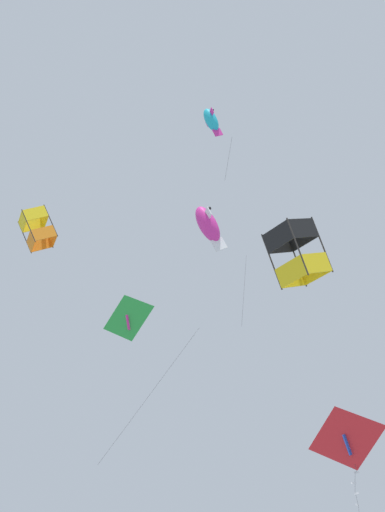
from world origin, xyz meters
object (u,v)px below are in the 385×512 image
object	(u,v)px
kite_fish_far_centre	(208,224)
kite_box_mid_left	(38,229)
kite_fish_near_left	(211,120)
kite_box_upper_right	(297,253)
kite_delta_near_right	(348,440)
kite_delta_low_drifter	(129,319)

from	to	relation	value
kite_fish_far_centre	kite_box_mid_left	xyz separation A→B (m)	(7.70, 3.62, -2.46)
kite_fish_near_left	kite_box_upper_right	bearing A→B (deg)	24.52
kite_box_upper_right	kite_box_mid_left	bearing A→B (deg)	-156.12
kite_fish_near_left	kite_box_mid_left	xyz separation A→B (m)	(7.87, -2.33, -4.25)
kite_box_mid_left	kite_box_upper_right	bearing A→B (deg)	40.07
kite_delta_near_right	kite_fish_near_left	bearing A→B (deg)	-158.86
kite_box_upper_right	kite_box_mid_left	size ratio (longest dim) A/B	1.23
kite_fish_near_left	kite_delta_low_drifter	bearing A→B (deg)	-166.93
kite_delta_low_drifter	kite_box_upper_right	world-z (taller)	kite_delta_low_drifter
kite_delta_near_right	kite_fish_far_centre	bearing A→B (deg)	167.74
kite_delta_low_drifter	kite_fish_near_left	world-z (taller)	kite_fish_near_left
kite_fish_near_left	kite_fish_far_centre	bearing A→B (deg)	168.00
kite_box_upper_right	kite_fish_far_centre	xyz separation A→B (m)	(3.04, -9.61, 7.32)
kite_fish_near_left	kite_box_mid_left	bearing A→B (deg)	-120.07
kite_fish_near_left	kite_delta_near_right	world-z (taller)	kite_fish_near_left
kite_box_upper_right	kite_delta_near_right	distance (m)	6.52
kite_delta_near_right	kite_box_mid_left	bearing A→B (deg)	-151.24
kite_delta_low_drifter	kite_delta_near_right	size ratio (longest dim) A/B	1.02
kite_box_upper_right	kite_delta_near_right	size ratio (longest dim) A/B	0.28
kite_delta_low_drifter	kite_box_upper_right	distance (m)	14.31
kite_delta_low_drifter	kite_delta_near_right	xyz separation A→B (m)	(-8.43, 10.66, -9.44)
kite_box_upper_right	kite_box_mid_left	world-z (taller)	kite_box_mid_left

